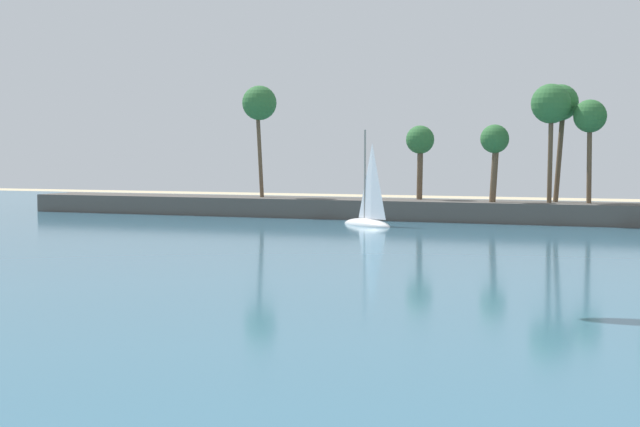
# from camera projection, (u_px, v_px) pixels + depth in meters

# --- Properties ---
(sea) EXTENTS (220.00, 112.11, 0.06)m
(sea) POSITION_uv_depth(u_px,v_px,m) (588.00, 241.00, 64.09)
(sea) COLOR #386B84
(sea) RESTS_ON ground
(palm_headland) EXTENTS (111.56, 7.57, 13.00)m
(palm_headland) POSITION_uv_depth(u_px,v_px,m) (622.00, 184.00, 78.46)
(palm_headland) COLOR #514C47
(palm_headland) RESTS_ON ground
(sailboat_near_shore) EXTENTS (5.77, 4.69, 8.41)m
(sailboat_near_shore) POSITION_uv_depth(u_px,v_px,m) (368.00, 216.00, 77.96)
(sailboat_near_shore) COLOR white
(sailboat_near_shore) RESTS_ON sea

